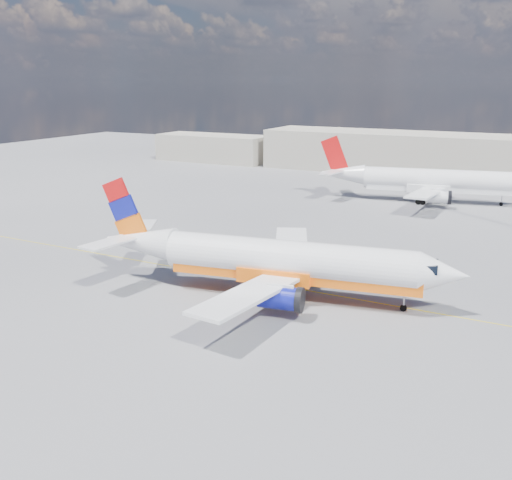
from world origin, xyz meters
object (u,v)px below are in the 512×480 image
at_px(main_jet, 277,261).
at_px(second_jet, 428,181).
at_px(gse_tug, 335,270).
at_px(traffic_cone, 247,288).

xyz_separation_m(main_jet, second_jet, (3.47, 46.97, -0.00)).
relative_size(gse_tug, traffic_cone, 5.35).
relative_size(main_jet, gse_tug, 12.32).
height_order(second_jet, gse_tug, second_jet).
distance_m(gse_tug, traffic_cone, 8.97).
distance_m(main_jet, second_jet, 47.10).
xyz_separation_m(second_jet, traffic_cone, (-6.55, -46.80, -3.04)).
bearing_deg(main_jet, second_jet, 75.96).
distance_m(second_jet, traffic_cone, 47.35).
bearing_deg(gse_tug, traffic_cone, -131.84).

